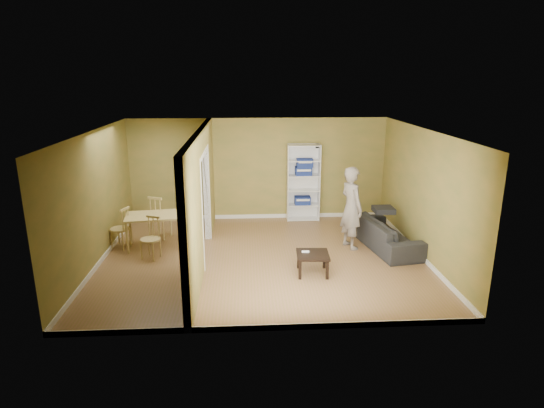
{
  "coord_description": "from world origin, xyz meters",
  "views": [
    {
      "loc": [
        -0.32,
        -8.65,
        3.62
      ],
      "look_at": [
        0.2,
        0.2,
        1.1
      ],
      "focal_mm": 30.0,
      "sensor_mm": 36.0,
      "label": 1
    }
  ],
  "objects": [
    {
      "name": "chair_near",
      "position": [
        -2.28,
        0.14,
        0.44
      ],
      "size": [
        0.52,
        0.52,
        0.87
      ],
      "primitive_type": null,
      "rotation": [
        0.0,
        0.0,
        -0.38
      ],
      "color": "tan",
      "rests_on": "ground"
    },
    {
      "name": "partition",
      "position": [
        -1.2,
        0.0,
        1.3
      ],
      "size": [
        0.22,
        5.5,
        2.6
      ],
      "primitive_type": null,
      "color": "#A6893F",
      "rests_on": "ground"
    },
    {
      "name": "person",
      "position": [
        1.92,
        0.53,
        1.05
      ],
      "size": [
        0.92,
        0.83,
        2.1
      ],
      "primitive_type": "imported",
      "rotation": [
        0.0,
        0.0,
        1.94
      ],
      "color": "slate",
      "rests_on": "ground"
    },
    {
      "name": "paper_box_navy_b",
      "position": [
        1.14,
        2.56,
        1.29
      ],
      "size": [
        0.41,
        0.27,
        0.21
      ],
      "primitive_type": "cube",
      "color": "navy",
      "rests_on": "bookshelf"
    },
    {
      "name": "dining_table",
      "position": [
        -2.33,
        0.82,
        0.65
      ],
      "size": [
        1.16,
        0.77,
        0.72
      ],
      "rotation": [
        0.0,
        0.0,
        0.14
      ],
      "color": "#D7BF76",
      "rests_on": "ground"
    },
    {
      "name": "chair_far",
      "position": [
        -2.29,
        1.39,
        0.51
      ],
      "size": [
        0.61,
        0.61,
        1.01
      ],
      "primitive_type": null,
      "rotation": [
        0.0,
        0.0,
        2.73
      ],
      "color": "tan",
      "rests_on": "ground"
    },
    {
      "name": "sofa",
      "position": [
        2.7,
        0.49,
        0.4
      ],
      "size": [
        2.22,
        1.23,
        0.8
      ],
      "primitive_type": "imported",
      "rotation": [
        0.0,
        0.0,
        1.73
      ],
      "color": "#242429",
      "rests_on": "ground"
    },
    {
      "name": "coffee_table",
      "position": [
        0.91,
        -0.79,
        0.34
      ],
      "size": [
        0.6,
        0.6,
        0.4
      ],
      "rotation": [
        0.0,
        0.0,
        -0.06
      ],
      "color": "black",
      "rests_on": "ground"
    },
    {
      "name": "game_controller",
      "position": [
        0.78,
        -0.71,
        0.41
      ],
      "size": [
        0.14,
        0.04,
        0.03
      ],
      "primitive_type": "cube",
      "color": "white",
      "rests_on": "coffee_table"
    },
    {
      "name": "wall_speaker",
      "position": [
        1.5,
        2.69,
        1.9
      ],
      "size": [
        0.1,
        0.1,
        0.1
      ],
      "primitive_type": "cube",
      "color": "black",
      "rests_on": "room_shell"
    },
    {
      "name": "paper_box_navy_c",
      "position": [
        1.17,
        2.56,
        1.49
      ],
      "size": [
        0.4,
        0.26,
        0.21
      ],
      "primitive_type": "cube",
      "color": "navy",
      "rests_on": "bookshelf"
    },
    {
      "name": "paper_box_navy_a",
      "position": [
        1.13,
        2.56,
        0.52
      ],
      "size": [
        0.4,
        0.26,
        0.2
      ],
      "primitive_type": "cube",
      "color": "#151B53",
      "rests_on": "bookshelf"
    },
    {
      "name": "bookshelf",
      "position": [
        1.14,
        2.61,
        0.98
      ],
      "size": [
        0.83,
        0.36,
        1.96
      ],
      "color": "white",
      "rests_on": "ground"
    },
    {
      "name": "room_shell",
      "position": [
        0.0,
        0.0,
        1.3
      ],
      "size": [
        6.5,
        6.5,
        6.5
      ],
      "color": "#8A5E41",
      "rests_on": "ground"
    },
    {
      "name": "chair_left",
      "position": [
        -3.05,
        0.78,
        0.46
      ],
      "size": [
        0.53,
        0.53,
        0.92
      ],
      "primitive_type": null,
      "rotation": [
        0.0,
        0.0,
        -1.9
      ],
      "color": "tan",
      "rests_on": "ground"
    }
  ]
}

